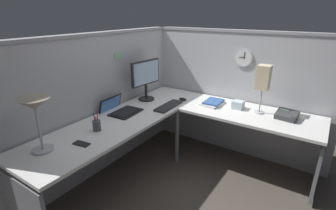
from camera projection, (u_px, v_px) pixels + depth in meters
ground_plane at (181, 172)px, 3.00m from camera, size 6.80×6.80×0.00m
cubicle_wall_back at (100, 104)px, 2.88m from camera, size 2.57×0.12×1.58m
cubicle_wall_right at (234, 93)px, 3.26m from camera, size 0.12×2.37×1.58m
desk at (179, 129)px, 2.64m from camera, size 2.35×2.15×0.73m
monitor at (146, 77)px, 3.12m from camera, size 0.46×0.20×0.50m
laptop at (119, 109)px, 2.83m from camera, size 0.36×0.40×0.22m
keyboard at (169, 106)px, 2.97m from camera, size 0.43×0.15×0.02m
computer_mouse at (183, 99)px, 3.18m from camera, size 0.06×0.10×0.03m
desk_lamp_dome at (35, 108)px, 1.92m from camera, size 0.24×0.24×0.44m
pen_cup at (97, 125)px, 2.37m from camera, size 0.08×0.08×0.18m
cell_phone at (82, 144)px, 2.14m from camera, size 0.09×0.15×0.01m
office_phone at (287, 116)px, 2.63m from camera, size 0.21×0.22×0.11m
book_stack at (213, 103)px, 3.05m from camera, size 0.30×0.24×0.04m
desk_lamp_paper at (263, 79)px, 2.67m from camera, size 0.13×0.13×0.53m
tissue_box at (238, 105)px, 2.91m from camera, size 0.12×0.12×0.09m
wall_clock at (244, 58)px, 3.01m from camera, size 0.04×0.22×0.22m
pinned_note_leftmost at (118, 56)px, 2.90m from camera, size 0.11×0.00×0.07m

